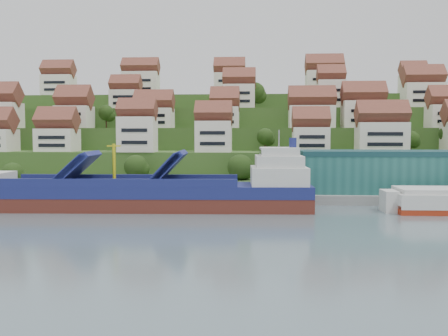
{
  "coord_description": "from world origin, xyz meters",
  "views": [
    {
      "loc": [
        11.64,
        -105.51,
        16.38
      ],
      "look_at": [
        3.42,
        14.0,
        8.0
      ],
      "focal_mm": 40.0,
      "sensor_mm": 36.0,
      "label": 1
    }
  ],
  "objects": [
    {
      "name": "hillside_village",
      "position": [
        4.57,
        60.36,
        24.19
      ],
      "size": [
        157.65,
        63.88,
        29.32
      ],
      "color": "white",
      "rests_on": "ground"
    },
    {
      "name": "warehouse",
      "position": [
        52.0,
        17.0,
        7.2
      ],
      "size": [
        60.0,
        15.0,
        10.0
      ],
      "primitive_type": "cube",
      "color": "#24635D",
      "rests_on": "quay"
    },
    {
      "name": "ground",
      "position": [
        0.0,
        0.0,
        0.0
      ],
      "size": [
        300.0,
        300.0,
        0.0
      ],
      "primitive_type": "plane",
      "color": "slate",
      "rests_on": "ground"
    },
    {
      "name": "quay",
      "position": [
        20.0,
        15.0,
        1.1
      ],
      "size": [
        180.0,
        14.0,
        2.2
      ],
      "primitive_type": "cube",
      "color": "gray",
      "rests_on": "ground"
    },
    {
      "name": "hillside",
      "position": [
        0.0,
        103.55,
        10.66
      ],
      "size": [
        260.0,
        128.0,
        31.0
      ],
      "color": "#2D4C1E",
      "rests_on": "ground"
    },
    {
      "name": "hillside_trees",
      "position": [
        -7.19,
        44.56,
        16.49
      ],
      "size": [
        141.72,
        62.38,
        31.52
      ],
      "color": "#264216",
      "rests_on": "ground"
    },
    {
      "name": "flagpole",
      "position": [
        18.11,
        10.0,
        6.88
      ],
      "size": [
        1.28,
        0.16,
        8.0
      ],
      "color": "gray",
      "rests_on": "quay"
    },
    {
      "name": "cargo_ship",
      "position": [
        -13.07,
        -0.8,
        3.23
      ],
      "size": [
        76.59,
        15.22,
        16.86
      ],
      "rotation": [
        0.0,
        0.0,
        0.04
      ],
      "color": "#59241B",
      "rests_on": "ground"
    }
  ]
}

